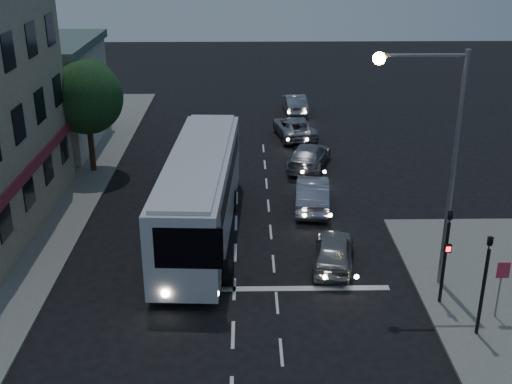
{
  "coord_description": "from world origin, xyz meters",
  "views": [
    {
      "loc": [
        0.47,
        -19.42,
        12.9
      ],
      "look_at": [
        0.92,
        6.48,
        2.2
      ],
      "focal_mm": 45.0,
      "sensor_mm": 36.0,
      "label": 1
    }
  ],
  "objects_px": {
    "traffic_signal_main": "(447,246)",
    "traffic_signal_side": "(485,274)",
    "tour_bus": "(200,192)",
    "car_sedan_c": "(295,127)",
    "car_extra": "(295,104)",
    "street_tree": "(86,94)",
    "regulatory_sign": "(501,280)",
    "car_suv": "(334,251)",
    "car_sedan_b": "(309,156)",
    "car_sedan_a": "(312,194)",
    "streetlight": "(438,145)"
  },
  "relations": [
    {
      "from": "traffic_signal_main",
      "to": "traffic_signal_side",
      "type": "distance_m",
      "value": 2.1
    },
    {
      "from": "tour_bus",
      "to": "traffic_signal_side",
      "type": "bearing_deg",
      "value": -36.06
    },
    {
      "from": "car_sedan_c",
      "to": "car_extra",
      "type": "distance_m",
      "value": 6.1
    },
    {
      "from": "street_tree",
      "to": "traffic_signal_side",
      "type": "bearing_deg",
      "value": -44.5
    },
    {
      "from": "tour_bus",
      "to": "regulatory_sign",
      "type": "height_order",
      "value": "tour_bus"
    },
    {
      "from": "tour_bus",
      "to": "car_suv",
      "type": "bearing_deg",
      "value": -25.06
    },
    {
      "from": "tour_bus",
      "to": "regulatory_sign",
      "type": "distance_m",
      "value": 12.92
    },
    {
      "from": "car_sedan_c",
      "to": "street_tree",
      "type": "bearing_deg",
      "value": 19.28
    },
    {
      "from": "car_suv",
      "to": "car_sedan_b",
      "type": "xyz_separation_m",
      "value": [
        0.09,
        11.76,
        0.01
      ]
    },
    {
      "from": "car_sedan_a",
      "to": "street_tree",
      "type": "height_order",
      "value": "street_tree"
    },
    {
      "from": "tour_bus",
      "to": "car_suv",
      "type": "distance_m",
      "value": 6.49
    },
    {
      "from": "traffic_signal_main",
      "to": "street_tree",
      "type": "xyz_separation_m",
      "value": [
        -15.81,
        14.25,
        2.08
      ]
    },
    {
      "from": "street_tree",
      "to": "traffic_signal_main",
      "type": "bearing_deg",
      "value": -42.03
    },
    {
      "from": "car_suv",
      "to": "car_sedan_b",
      "type": "distance_m",
      "value": 11.76
    },
    {
      "from": "car_suv",
      "to": "car_sedan_c",
      "type": "xyz_separation_m",
      "value": [
        -0.33,
        17.5,
        0.0
      ]
    },
    {
      "from": "traffic_signal_side",
      "to": "car_sedan_c",
      "type": "bearing_deg",
      "value": 101.51
    },
    {
      "from": "car_sedan_b",
      "to": "car_sedan_c",
      "type": "distance_m",
      "value": 5.75
    },
    {
      "from": "car_suv",
      "to": "street_tree",
      "type": "bearing_deg",
      "value": -32.56
    },
    {
      "from": "regulatory_sign",
      "to": "car_sedan_c",
      "type": "bearing_deg",
      "value": 104.53
    },
    {
      "from": "regulatory_sign",
      "to": "street_tree",
      "type": "distance_m",
      "value": 23.4
    },
    {
      "from": "car_suv",
      "to": "traffic_signal_side",
      "type": "bearing_deg",
      "value": 140.28
    },
    {
      "from": "car_sedan_b",
      "to": "car_sedan_c",
      "type": "relative_size",
      "value": 0.97
    },
    {
      "from": "car_sedan_a",
      "to": "street_tree",
      "type": "xyz_separation_m",
      "value": [
        -11.97,
        5.3,
        3.75
      ]
    },
    {
      "from": "street_tree",
      "to": "car_sedan_c",
      "type": "bearing_deg",
      "value": 27.74
    },
    {
      "from": "car_sedan_a",
      "to": "car_extra",
      "type": "height_order",
      "value": "car_sedan_a"
    },
    {
      "from": "car_sedan_c",
      "to": "traffic_signal_main",
      "type": "relative_size",
      "value": 1.19
    },
    {
      "from": "car_sedan_c",
      "to": "streetlight",
      "type": "distance_m",
      "value": 20.08
    },
    {
      "from": "traffic_signal_side",
      "to": "car_sedan_a",
      "type": "bearing_deg",
      "value": 112.56
    },
    {
      "from": "car_extra",
      "to": "street_tree",
      "type": "height_order",
      "value": "street_tree"
    },
    {
      "from": "car_sedan_b",
      "to": "traffic_signal_main",
      "type": "xyz_separation_m",
      "value": [
        3.46,
        -14.78,
        1.73
      ]
    },
    {
      "from": "car_sedan_b",
      "to": "street_tree",
      "type": "distance_m",
      "value": 12.93
    },
    {
      "from": "streetlight",
      "to": "street_tree",
      "type": "bearing_deg",
      "value": 140.49
    },
    {
      "from": "car_sedan_b",
      "to": "traffic_signal_side",
      "type": "xyz_separation_m",
      "value": [
        4.16,
        -16.76,
        1.73
      ]
    },
    {
      "from": "car_suv",
      "to": "traffic_signal_main",
      "type": "xyz_separation_m",
      "value": [
        3.55,
        -3.02,
        1.74
      ]
    },
    {
      "from": "car_sedan_c",
      "to": "traffic_signal_main",
      "type": "height_order",
      "value": "traffic_signal_main"
    },
    {
      "from": "traffic_signal_main",
      "to": "tour_bus",
      "type": "bearing_deg",
      "value": 146.73
    },
    {
      "from": "traffic_signal_side",
      "to": "streetlight",
      "type": "xyz_separation_m",
      "value": [
        -0.96,
        3.4,
        3.31
      ]
    },
    {
      "from": "regulatory_sign",
      "to": "car_extra",
      "type": "bearing_deg",
      "value": 100.52
    },
    {
      "from": "tour_bus",
      "to": "car_sedan_b",
      "type": "relative_size",
      "value": 2.69
    },
    {
      "from": "car_sedan_a",
      "to": "traffic_signal_side",
      "type": "bearing_deg",
      "value": 118.21
    },
    {
      "from": "car_suv",
      "to": "regulatory_sign",
      "type": "xyz_separation_m",
      "value": [
        5.25,
        -4.04,
        0.92
      ]
    },
    {
      "from": "tour_bus",
      "to": "streetlight",
      "type": "relative_size",
      "value": 1.43
    },
    {
      "from": "traffic_signal_side",
      "to": "streetlight",
      "type": "relative_size",
      "value": 0.46
    },
    {
      "from": "car_sedan_a",
      "to": "traffic_signal_side",
      "type": "xyz_separation_m",
      "value": [
        4.54,
        -10.93,
        1.67
      ]
    },
    {
      "from": "traffic_signal_side",
      "to": "regulatory_sign",
      "type": "bearing_deg",
      "value": 43.92
    },
    {
      "from": "car_extra",
      "to": "regulatory_sign",
      "type": "relative_size",
      "value": 1.96
    },
    {
      "from": "traffic_signal_main",
      "to": "traffic_signal_side",
      "type": "relative_size",
      "value": 1.0
    },
    {
      "from": "car_sedan_c",
      "to": "streetlight",
      "type": "bearing_deg",
      "value": 92.29
    },
    {
      "from": "tour_bus",
      "to": "traffic_signal_side",
      "type": "height_order",
      "value": "traffic_signal_side"
    },
    {
      "from": "car_sedan_b",
      "to": "car_sedan_a",
      "type": "bearing_deg",
      "value": 102.89
    }
  ]
}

